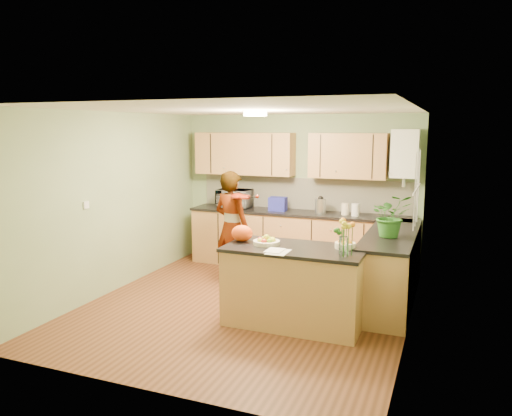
% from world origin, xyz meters
% --- Properties ---
extents(floor, '(4.50, 4.50, 0.00)m').
position_xyz_m(floor, '(0.00, 0.00, 0.00)').
color(floor, '#512C17').
rests_on(floor, ground).
extents(ceiling, '(4.00, 4.50, 0.02)m').
position_xyz_m(ceiling, '(0.00, 0.00, 2.50)').
color(ceiling, silver).
rests_on(ceiling, wall_back).
extents(wall_back, '(4.00, 0.02, 2.50)m').
position_xyz_m(wall_back, '(0.00, 2.25, 1.25)').
color(wall_back, gray).
rests_on(wall_back, floor).
extents(wall_front, '(4.00, 0.02, 2.50)m').
position_xyz_m(wall_front, '(0.00, -2.25, 1.25)').
color(wall_front, gray).
rests_on(wall_front, floor).
extents(wall_left, '(0.02, 4.50, 2.50)m').
position_xyz_m(wall_left, '(-2.00, 0.00, 1.25)').
color(wall_left, gray).
rests_on(wall_left, floor).
extents(wall_right, '(0.02, 4.50, 2.50)m').
position_xyz_m(wall_right, '(2.00, 0.00, 1.25)').
color(wall_right, gray).
rests_on(wall_right, floor).
extents(back_counter, '(3.64, 0.62, 0.94)m').
position_xyz_m(back_counter, '(0.10, 1.95, 0.47)').
color(back_counter, '#BB854A').
rests_on(back_counter, floor).
extents(right_counter, '(0.62, 2.24, 0.94)m').
position_xyz_m(right_counter, '(1.70, 0.85, 0.47)').
color(right_counter, '#BB854A').
rests_on(right_counter, floor).
extents(splashback, '(3.60, 0.02, 0.52)m').
position_xyz_m(splashback, '(0.10, 2.23, 1.20)').
color(splashback, silver).
rests_on(splashback, back_counter).
extents(upper_cabinets, '(3.20, 0.34, 0.70)m').
position_xyz_m(upper_cabinets, '(-0.18, 2.08, 1.85)').
color(upper_cabinets, '#BB854A').
rests_on(upper_cabinets, wall_back).
extents(boiler, '(0.40, 0.30, 0.86)m').
position_xyz_m(boiler, '(1.70, 2.09, 1.90)').
color(boiler, white).
rests_on(boiler, wall_back).
extents(window_right, '(0.01, 1.30, 1.05)m').
position_xyz_m(window_right, '(1.99, 0.60, 1.55)').
color(window_right, white).
rests_on(window_right, wall_right).
extents(light_switch, '(0.02, 0.09, 0.09)m').
position_xyz_m(light_switch, '(-1.99, -0.60, 1.30)').
color(light_switch, white).
rests_on(light_switch, wall_left).
extents(ceiling_lamp, '(0.30, 0.30, 0.07)m').
position_xyz_m(ceiling_lamp, '(0.00, 0.30, 2.46)').
color(ceiling_lamp, '#FFEABF').
rests_on(ceiling_lamp, ceiling).
extents(peninsula_island, '(1.61, 0.82, 0.92)m').
position_xyz_m(peninsula_island, '(0.74, -0.32, 0.46)').
color(peninsula_island, '#BB854A').
rests_on(peninsula_island, floor).
extents(fruit_dish, '(0.32, 0.32, 0.11)m').
position_xyz_m(fruit_dish, '(0.39, -0.32, 0.97)').
color(fruit_dish, beige).
rests_on(fruit_dish, peninsula_island).
extents(orange_bowl, '(0.23, 0.23, 0.14)m').
position_xyz_m(orange_bowl, '(1.29, -0.17, 0.98)').
color(orange_bowl, beige).
rests_on(orange_bowl, peninsula_island).
extents(flower_vase, '(0.25, 0.25, 0.46)m').
position_xyz_m(flower_vase, '(1.34, -0.50, 1.23)').
color(flower_vase, silver).
rests_on(flower_vase, peninsula_island).
extents(orange_bag, '(0.27, 0.23, 0.20)m').
position_xyz_m(orange_bag, '(0.05, -0.27, 1.02)').
color(orange_bag, '#E64713').
rests_on(orange_bag, peninsula_island).
extents(papers, '(0.22, 0.30, 0.01)m').
position_xyz_m(papers, '(0.64, -0.62, 0.93)').
color(papers, white).
rests_on(papers, peninsula_island).
extents(violinist, '(0.70, 0.57, 1.67)m').
position_xyz_m(violinist, '(-0.60, 0.87, 0.83)').
color(violinist, '#ECAB90').
rests_on(violinist, floor).
extents(violin, '(0.70, 0.61, 0.18)m').
position_xyz_m(violin, '(-0.40, 0.65, 1.33)').
color(violin, '#4F0D04').
rests_on(violin, violinist).
extents(microwave, '(0.56, 0.38, 0.31)m').
position_xyz_m(microwave, '(-1.05, 1.98, 1.09)').
color(microwave, white).
rests_on(microwave, back_counter).
extents(blue_box, '(0.29, 0.22, 0.22)m').
position_xyz_m(blue_box, '(-0.25, 1.94, 1.05)').
color(blue_box, '#202496').
rests_on(blue_box, back_counter).
extents(kettle, '(0.17, 0.17, 0.32)m').
position_xyz_m(kettle, '(0.47, 1.92, 1.07)').
color(kettle, silver).
rests_on(kettle, back_counter).
extents(jar_cream, '(0.14, 0.14, 0.18)m').
position_xyz_m(jar_cream, '(0.86, 1.94, 1.03)').
color(jar_cream, beige).
rests_on(jar_cream, back_counter).
extents(jar_white, '(0.15, 0.15, 0.19)m').
position_xyz_m(jar_white, '(1.02, 1.91, 1.03)').
color(jar_white, white).
rests_on(jar_white, back_counter).
extents(potted_plant, '(0.60, 0.56, 0.54)m').
position_xyz_m(potted_plant, '(1.70, 0.57, 1.21)').
color(potted_plant, '#2B6822').
rests_on(potted_plant, right_counter).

